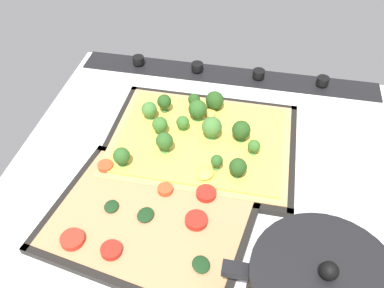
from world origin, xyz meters
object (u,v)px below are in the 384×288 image
(veggie_pizza_back, at_px, (149,220))
(baking_tray_back, at_px, (149,222))
(broccoli_pizza, at_px, (199,136))
(baking_tray_front, at_px, (200,144))

(veggie_pizza_back, bearing_deg, baking_tray_back, 162.63)
(broccoli_pizza, bearing_deg, baking_tray_front, 139.81)
(baking_tray_back, xyz_separation_m, veggie_pizza_back, (0.00, -0.00, 0.01))
(baking_tray_back, bearing_deg, veggie_pizza_back, -17.37)
(broccoli_pizza, relative_size, veggie_pizza_back, 1.02)
(broccoli_pizza, distance_m, baking_tray_back, 0.21)
(broccoli_pizza, distance_m, veggie_pizza_back, 0.21)
(broccoli_pizza, height_order, baking_tray_back, broccoli_pizza)
(broccoli_pizza, bearing_deg, veggie_pizza_back, 77.29)
(baking_tray_front, relative_size, baking_tray_back, 1.01)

